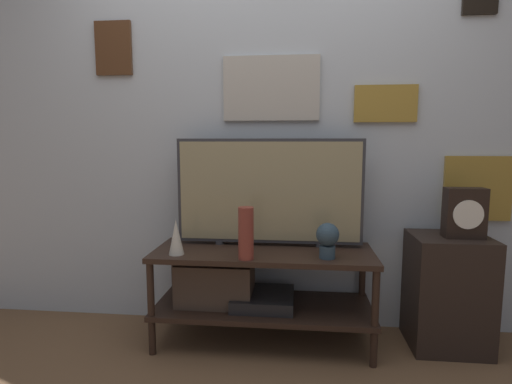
# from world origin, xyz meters

# --- Properties ---
(ground_plane) EXTENTS (12.00, 12.00, 0.00)m
(ground_plane) POSITION_xyz_m (0.00, 0.00, 0.00)
(ground_plane) COLOR brown
(wall_back) EXTENTS (6.40, 0.08, 2.70)m
(wall_back) POSITION_xyz_m (0.01, 0.58, 1.35)
(wall_back) COLOR #B2BCC6
(wall_back) RESTS_ON ground_plane
(media_console) EXTENTS (1.28, 0.49, 0.56)m
(media_console) POSITION_xyz_m (-0.11, 0.29, 0.35)
(media_console) COLOR black
(media_console) RESTS_ON ground_plane
(television) EXTENTS (1.12, 0.05, 0.65)m
(television) POSITION_xyz_m (0.02, 0.39, 0.90)
(television) COLOR #333338
(television) RESTS_ON media_console
(vase_slim_bronze) EXTENTS (0.09, 0.09, 0.20)m
(vase_slim_bronze) POSITION_xyz_m (-0.48, 0.14, 0.66)
(vase_slim_bronze) COLOR beige
(vase_slim_bronze) RESTS_ON media_console
(vase_tall_ceramic) EXTENTS (0.08, 0.08, 0.28)m
(vase_tall_ceramic) POSITION_xyz_m (-0.08, 0.10, 0.70)
(vase_tall_ceramic) COLOR brown
(vase_tall_ceramic) RESTS_ON media_console
(decorative_bust) EXTENTS (0.13, 0.13, 0.19)m
(decorative_bust) POSITION_xyz_m (0.36, 0.16, 0.67)
(decorative_bust) COLOR #2D4251
(decorative_bust) RESTS_ON media_console
(side_table) EXTENTS (0.42, 0.37, 0.66)m
(side_table) POSITION_xyz_m (1.07, 0.34, 0.33)
(side_table) COLOR black
(side_table) RESTS_ON ground_plane
(mantel_clock) EXTENTS (0.21, 0.11, 0.28)m
(mantel_clock) POSITION_xyz_m (1.12, 0.31, 0.80)
(mantel_clock) COLOR black
(mantel_clock) RESTS_ON side_table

